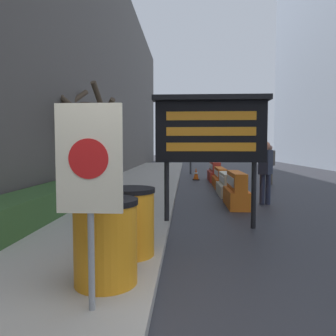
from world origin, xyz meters
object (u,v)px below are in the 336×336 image
(warning_sign, at_px, (89,172))
(message_board, at_px, (210,131))
(barrel_drum_foreground, at_px, (106,241))
(pedestrian_passerby, at_px, (270,161))
(barrel_drum_middle, at_px, (129,221))
(traffic_cone_near, at_px, (196,174))
(traffic_light_near_curb, at_px, (191,119))
(jersey_barrier_orange_far, at_px, (220,179))
(jersey_barrier_red_striped, at_px, (215,172))
(pedestrian_worker, at_px, (265,167))
(jersey_barrier_orange_near, at_px, (236,191))
(jersey_barrier_cream, at_px, (227,185))

(warning_sign, relative_size, message_board, 0.72)
(barrel_drum_foreground, height_order, pedestrian_passerby, pedestrian_passerby)
(barrel_drum_middle, distance_m, traffic_cone_near, 11.72)
(message_board, bearing_deg, traffic_light_near_curb, 90.89)
(jersey_barrier_orange_far, distance_m, jersey_barrier_red_striped, 2.49)
(barrel_drum_foreground, distance_m, pedestrian_passerby, 11.75)
(message_board, height_order, pedestrian_worker, message_board)
(jersey_barrier_orange_far, bearing_deg, barrel_drum_middle, -103.86)
(barrel_drum_middle, xyz_separation_m, jersey_barrier_orange_near, (2.17, 4.53, -0.19))
(traffic_light_near_curb, bearing_deg, barrel_drum_middle, -94.05)
(barrel_drum_foreground, xyz_separation_m, warning_sign, (0.01, -0.61, 0.81))
(jersey_barrier_orange_near, bearing_deg, jersey_barrier_cream, 90.00)
(jersey_barrier_orange_far, bearing_deg, jersey_barrier_orange_near, -90.00)
(traffic_cone_near, height_order, traffic_light_near_curb, traffic_light_near_curb)
(barrel_drum_middle, height_order, traffic_light_near_curb, traffic_light_near_curb)
(pedestrian_passerby, bearing_deg, jersey_barrier_cream, -167.64)
(traffic_light_near_curb, bearing_deg, pedestrian_worker, -79.05)
(jersey_barrier_cream, distance_m, pedestrian_worker, 2.08)
(barrel_drum_middle, distance_m, traffic_light_near_curb, 15.36)
(barrel_drum_middle, relative_size, jersey_barrier_orange_far, 0.46)
(jersey_barrier_orange_near, relative_size, pedestrian_passerby, 0.95)
(jersey_barrier_orange_far, xyz_separation_m, traffic_cone_near, (-0.89, 2.86, -0.06))
(traffic_cone_near, bearing_deg, barrel_drum_foreground, -96.25)
(pedestrian_worker, bearing_deg, barrel_drum_middle, -1.45)
(warning_sign, height_order, pedestrian_passerby, warning_sign)
(barrel_drum_foreground, xyz_separation_m, jersey_barrier_cream, (2.27, 7.62, -0.27))
(barrel_drum_middle, bearing_deg, pedestrian_passerby, 66.03)
(jersey_barrier_orange_far, bearing_deg, warning_sign, -102.26)
(warning_sign, bearing_deg, traffic_light_near_curb, 86.04)
(barrel_drum_middle, height_order, jersey_barrier_orange_far, barrel_drum_middle)
(barrel_drum_foreground, relative_size, jersey_barrier_orange_far, 0.46)
(barrel_drum_foreground, bearing_deg, message_board, 66.09)
(barrel_drum_middle, height_order, jersey_barrier_orange_near, barrel_drum_middle)
(jersey_barrier_orange_near, xyz_separation_m, traffic_cone_near, (-0.89, 7.12, -0.13))
(barrel_drum_foreground, distance_m, traffic_cone_near, 12.69)
(warning_sign, distance_m, jersey_barrier_orange_near, 6.58)
(barrel_drum_foreground, height_order, jersey_barrier_cream, barrel_drum_foreground)
(jersey_barrier_orange_near, height_order, jersey_barrier_orange_far, jersey_barrier_orange_near)
(jersey_barrier_orange_near, distance_m, jersey_barrier_cream, 2.13)
(jersey_barrier_orange_near, distance_m, traffic_light_near_curb, 10.99)
(message_board, height_order, jersey_barrier_orange_near, message_board)
(warning_sign, relative_size, jersey_barrier_orange_near, 1.18)
(pedestrian_worker, xyz_separation_m, pedestrian_passerby, (1.36, 4.98, -0.05))
(message_board, relative_size, traffic_light_near_curb, 0.58)
(barrel_drum_middle, relative_size, pedestrian_worker, 0.53)
(barrel_drum_foreground, distance_m, barrel_drum_middle, 0.96)
(barrel_drum_foreground, xyz_separation_m, jersey_barrier_orange_far, (2.27, 9.75, -0.26))
(warning_sign, xyz_separation_m, message_board, (1.35, 3.69, 0.55))
(barrel_drum_foreground, distance_m, traffic_light_near_curb, 16.30)
(warning_sign, height_order, pedestrian_worker, warning_sign)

